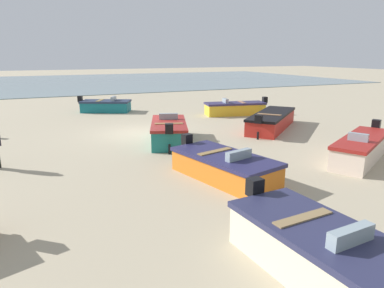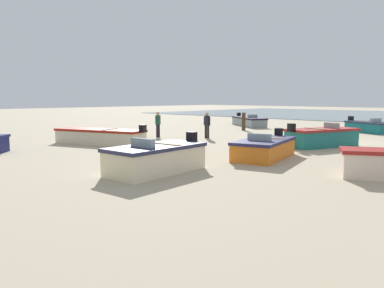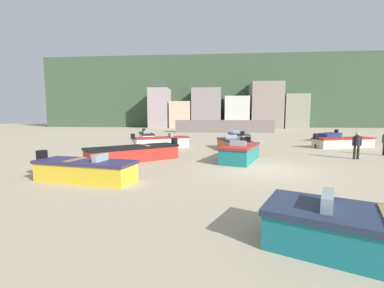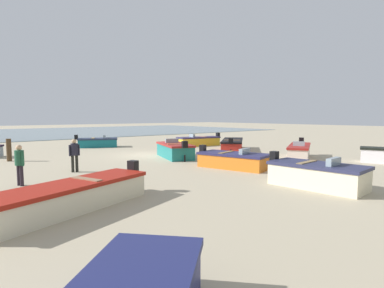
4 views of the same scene
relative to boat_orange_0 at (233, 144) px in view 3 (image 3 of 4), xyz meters
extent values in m
plane|color=tan|center=(0.69, -7.54, -0.41)|extent=(160.00, 160.00, 0.00)
cube|color=#374C35|center=(0.69, 58.46, 8.32)|extent=(90.00, 32.00, 17.46)
cube|color=slate|center=(0.22, 22.46, 0.59)|extent=(15.89, 2.40, 2.00)
cube|color=#A39093|center=(-14.06, 39.29, 4.13)|extent=(4.50, 5.65, 9.08)
cube|color=#D3AE8D|center=(-9.08, 39.28, 2.60)|extent=(4.77, 5.64, 6.03)
cube|color=gray|center=(-3.18, 39.32, 4.07)|extent=(6.54, 5.71, 8.97)
cube|color=beige|center=(3.65, 39.58, 3.14)|extent=(5.40, 6.23, 7.10)
cube|color=gray|center=(10.25, 39.70, 4.70)|extent=(6.87, 6.46, 10.22)
cube|color=gray|center=(16.52, 39.84, 3.34)|extent=(5.07, 6.74, 7.50)
cube|color=orange|center=(0.00, 0.01, -0.08)|extent=(2.44, 3.87, 0.67)
cube|color=#26254E|center=(0.00, 0.01, 0.32)|extent=(2.54, 3.98, 0.12)
cube|color=black|center=(0.49, -1.90, 0.50)|extent=(0.38, 0.35, 0.40)
cylinder|color=black|center=(0.49, -1.90, -0.24)|extent=(0.12, 0.12, 0.34)
cube|color=#8C9EA8|center=(-0.16, 0.62, 0.52)|extent=(0.97, 0.43, 0.28)
cube|color=olive|center=(0.11, -0.42, 0.37)|extent=(1.37, 0.57, 0.08)
cube|color=white|center=(-8.37, 5.45, -0.02)|extent=(2.66, 4.67, 0.78)
cube|color=black|center=(-8.37, 5.45, 0.42)|extent=(2.78, 4.79, 0.12)
cube|color=black|center=(-9.25, 7.76, 0.60)|extent=(0.40, 0.38, 0.40)
cylinder|color=black|center=(-9.25, 7.76, -0.22)|extent=(0.13, 0.13, 0.39)
cube|color=#8C9EA8|center=(-8.08, 4.70, 0.62)|extent=(0.69, 0.42, 0.28)
cube|color=gold|center=(-6.53, -10.42, -0.06)|extent=(4.02, 1.98, 0.70)
cube|color=#2F294F|center=(-6.53, -10.42, 0.35)|extent=(4.13, 2.08, 0.12)
cube|color=black|center=(-8.60, -10.01, 0.53)|extent=(0.34, 0.37, 0.40)
cylinder|color=black|center=(-8.60, -10.01, -0.24)|extent=(0.12, 0.12, 0.35)
cube|color=#8C9EA8|center=(-5.87, -10.55, 0.55)|extent=(0.34, 0.78, 0.28)
cube|color=#986850|center=(-7.00, -10.33, 0.40)|extent=(0.44, 1.10, 0.08)
cube|color=beige|center=(0.88, 5.15, -0.01)|extent=(1.81, 3.50, 0.81)
cube|color=#282A4A|center=(0.88, 5.15, 0.45)|extent=(1.90, 3.61, 0.12)
cube|color=black|center=(1.03, 3.29, 0.63)|extent=(0.34, 0.31, 0.40)
cylinder|color=black|center=(1.03, 3.29, -0.21)|extent=(0.11, 0.11, 0.40)
cube|color=#8C9EA8|center=(0.83, 5.74, 0.65)|extent=(0.94, 0.27, 0.28)
cube|color=olive|center=(0.91, 4.73, 0.50)|extent=(1.33, 0.35, 0.08)
cube|color=#187272|center=(-0.02, -5.26, -0.01)|extent=(2.61, 3.99, 0.81)
cube|color=maroon|center=(-0.02, -5.26, 0.46)|extent=(2.72, 4.11, 0.12)
cube|color=black|center=(0.66, -3.33, 0.64)|extent=(0.39, 0.37, 0.40)
cylinder|color=black|center=(0.66, -3.33, -0.21)|extent=(0.13, 0.13, 0.41)
cube|color=#8C9EA8|center=(-0.23, -5.87, 0.66)|extent=(0.90, 0.48, 0.28)
cube|color=olive|center=(0.14, -4.82, 0.51)|extent=(1.26, 0.64, 0.08)
cube|color=navy|center=(10.65, 8.25, -0.07)|extent=(3.45, 3.30, 0.68)
cube|color=navy|center=(10.65, 8.25, 0.33)|extent=(3.58, 3.43, 0.12)
cube|color=black|center=(12.06, 9.52, 0.51)|extent=(0.42, 0.43, 0.40)
cylinder|color=black|center=(12.06, 9.52, -0.24)|extent=(0.14, 0.14, 0.34)
cube|color=beige|center=(-5.71, 0.35, -0.02)|extent=(4.31, 3.04, 0.78)
cube|color=maroon|center=(-5.71, 0.35, 0.43)|extent=(4.44, 3.16, 0.12)
cube|color=black|center=(-7.75, -0.76, 0.61)|extent=(0.40, 0.41, 0.40)
cylinder|color=black|center=(-7.75, -0.76, -0.22)|extent=(0.14, 0.14, 0.39)
cube|color=#8C9EA8|center=(-5.05, 0.71, 0.63)|extent=(0.50, 0.69, 0.28)
cube|color=red|center=(-6.10, -5.79, -0.04)|extent=(4.83, 4.44, 0.74)
cube|color=black|center=(-6.10, -5.79, 0.39)|extent=(4.96, 4.56, 0.12)
cube|color=black|center=(-4.02, -4.00, 0.57)|extent=(0.42, 0.43, 0.40)
cylinder|color=black|center=(-4.02, -4.00, -0.23)|extent=(0.14, 0.14, 0.37)
cube|color=#996C45|center=(-5.61, -5.37, 0.44)|extent=(0.99, 1.09, 0.08)
cube|color=#166D78|center=(1.09, -15.12, -0.08)|extent=(3.55, 2.72, 0.66)
cube|color=#222D47|center=(1.09, -15.12, 0.31)|extent=(3.67, 2.84, 0.12)
cube|color=#8C9EA8|center=(0.58, -14.89, 0.51)|extent=(0.56, 0.90, 0.28)
cube|color=beige|center=(9.19, 2.09, -0.07)|extent=(5.28, 2.97, 0.69)
cube|color=#9F1D10|center=(9.19, 2.09, 0.33)|extent=(5.40, 3.08, 0.12)
cube|color=black|center=(6.60, 1.17, 0.51)|extent=(0.37, 0.40, 0.40)
cylinder|color=black|center=(6.60, 1.17, -0.24)|extent=(0.13, 0.13, 0.34)
cube|color=#926D50|center=(8.58, 1.88, 0.38)|extent=(0.60, 1.15, 0.08)
cylinder|color=black|center=(9.57, -2.33, 0.00)|extent=(0.18, 0.18, 0.82)
cylinder|color=#1E4E36|center=(9.53, -2.22, 0.66)|extent=(0.11, 0.11, 0.54)
cylinder|color=black|center=(7.00, -4.10, 0.00)|extent=(0.14, 0.14, 0.82)
cylinder|color=black|center=(6.80, -4.10, 0.00)|extent=(0.14, 0.14, 0.82)
cylinder|color=#211F2D|center=(6.90, -4.10, 0.70)|extent=(0.35, 0.35, 0.58)
cylinder|color=#211F2D|center=(7.12, -4.10, 0.66)|extent=(0.09, 0.09, 0.54)
cylinder|color=#211F2D|center=(6.68, -4.10, 0.66)|extent=(0.09, 0.09, 0.54)
sphere|color=tan|center=(6.90, -4.10, 1.10)|extent=(0.22, 0.22, 0.22)
camera|label=1|loc=(5.20, 9.33, 3.50)|focal=32.39mm
camera|label=2|loc=(-8.68, 13.25, 2.09)|focal=35.30mm
camera|label=3|loc=(-1.61, -19.74, 2.08)|focal=23.69mm
camera|label=4|loc=(12.09, 11.20, 2.34)|focal=29.23mm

